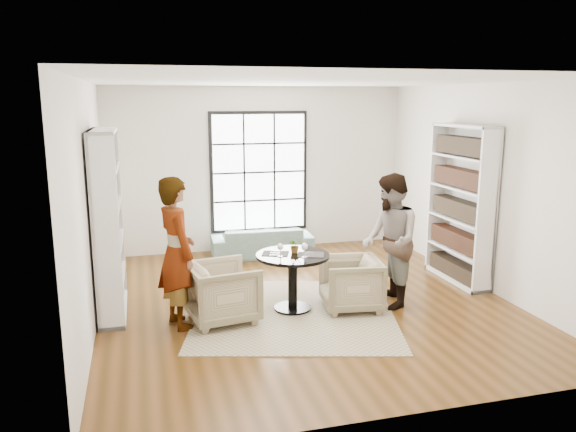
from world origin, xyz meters
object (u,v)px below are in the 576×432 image
object	(u,v)px
pedestal_table	(293,270)
sofa	(262,241)
person_left	(177,253)
wine_glass_right	(304,247)
armchair_left	(223,292)
wine_glass_left	(280,247)
flower_centerpiece	(295,245)
person_right	(390,241)
armchair_right	(351,284)

from	to	relation	value
pedestal_table	sofa	bearing A→B (deg)	86.27
pedestal_table	person_left	distance (m)	1.56
pedestal_table	person_left	xyz separation A→B (m)	(-1.50, -0.13, 0.38)
person_left	wine_glass_right	distance (m)	1.61
armchair_left	wine_glass_left	world-z (taller)	wine_glass_left
pedestal_table	flower_centerpiece	distance (m)	0.32
sofa	wine_glass_right	size ratio (longest dim) A/B	9.38
pedestal_table	person_right	distance (m)	1.37
wine_glass_right	flower_centerpiece	world-z (taller)	flower_centerpiece
pedestal_table	wine_glass_right	size ratio (longest dim) A/B	5.06
pedestal_table	flower_centerpiece	xyz separation A→B (m)	(0.05, 0.07, 0.31)
pedestal_table	wine_glass_right	world-z (taller)	wine_glass_right
pedestal_table	wine_glass_right	distance (m)	0.41
sofa	pedestal_table	bearing A→B (deg)	89.18
wine_glass_left	flower_centerpiece	world-z (taller)	flower_centerpiece
armchair_left	pedestal_table	bearing A→B (deg)	-91.29
pedestal_table	person_left	world-z (taller)	person_left
armchair_right	person_right	distance (m)	0.78
armchair_right	wine_glass_left	xyz separation A→B (m)	(-0.95, 0.08, 0.55)
armchair_left	person_right	size ratio (longest dim) A/B	0.46
wine_glass_right	wine_glass_left	bearing A→B (deg)	158.70
armchair_left	person_left	world-z (taller)	person_left
flower_centerpiece	wine_glass_right	bearing A→B (deg)	-78.37
person_left	wine_glass_right	size ratio (longest dim) A/B	9.79
pedestal_table	sofa	world-z (taller)	pedestal_table
sofa	flower_centerpiece	world-z (taller)	flower_centerpiece
person_right	flower_centerpiece	xyz separation A→B (m)	(-1.26, 0.23, -0.04)
person_left	wine_glass_right	world-z (taller)	person_left
pedestal_table	person_right	world-z (taller)	person_right
person_right	wine_glass_right	xyz separation A→B (m)	(-1.21, -0.03, 0.00)
flower_centerpiece	person_right	bearing A→B (deg)	-10.31
armchair_left	armchair_right	xyz separation A→B (m)	(1.72, -0.03, -0.03)
pedestal_table	wine_glass_left	xyz separation A→B (m)	(-0.19, -0.08, 0.34)
person_left	flower_centerpiece	xyz separation A→B (m)	(1.55, 0.20, -0.07)
pedestal_table	person_left	bearing A→B (deg)	-174.90
sofa	person_left	size ratio (longest dim) A/B	0.96
pedestal_table	person_left	size ratio (longest dim) A/B	0.52
pedestal_table	person_right	bearing A→B (deg)	-7.07
armchair_left	wine_glass_left	bearing A→B (deg)	-95.16
wine_glass_left	person_left	bearing A→B (deg)	-177.59
armchair_left	flower_centerpiece	world-z (taller)	flower_centerpiece
wine_glass_left	wine_glass_right	xyz separation A→B (m)	(0.29, -0.11, 0.01)
wine_glass_right	flower_centerpiece	xyz separation A→B (m)	(-0.05, 0.26, -0.04)
pedestal_table	armchair_right	distance (m)	0.81
sofa	person_left	world-z (taller)	person_left
armchair_right	person_right	bearing A→B (deg)	98.03
pedestal_table	flower_centerpiece	bearing A→B (deg)	53.16
armchair_left	armchair_right	bearing A→B (deg)	-100.24
sofa	armchair_left	size ratio (longest dim) A/B	2.15
person_left	wine_glass_left	world-z (taller)	person_left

